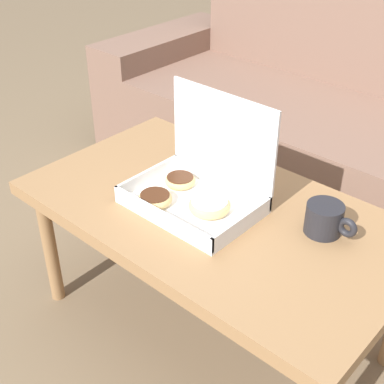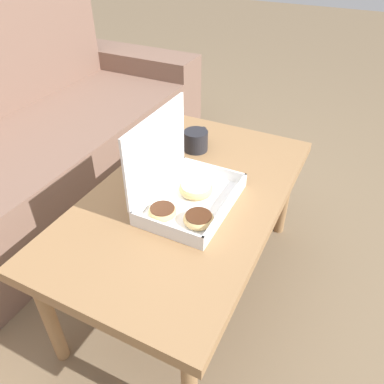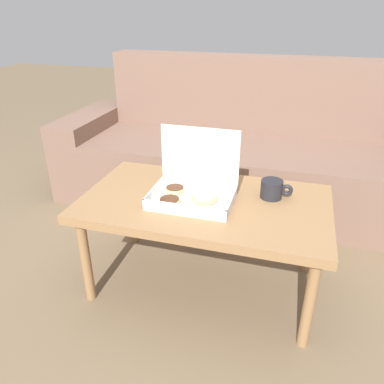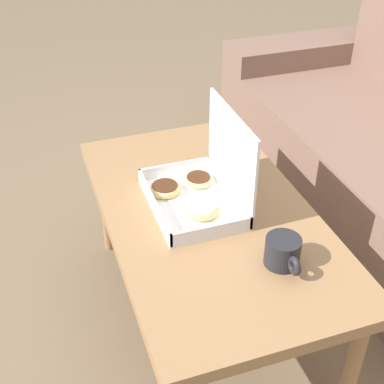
% 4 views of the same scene
% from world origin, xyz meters
% --- Properties ---
extents(ground_plane, '(12.00, 12.00, 0.00)m').
position_xyz_m(ground_plane, '(0.00, 0.00, 0.00)').
color(ground_plane, '#756047').
extents(coffee_table, '(1.08, 0.61, 0.46)m').
position_xyz_m(coffee_table, '(0.00, -0.17, 0.42)').
color(coffee_table, '#997047').
rests_on(coffee_table, ground_plane).
extents(pastry_box, '(0.35, 0.25, 0.30)m').
position_xyz_m(pastry_box, '(-0.05, -0.18, 0.52)').
color(pastry_box, white).
rests_on(pastry_box, coffee_table).
extents(coffee_mug, '(0.14, 0.10, 0.08)m').
position_xyz_m(coffee_mug, '(0.28, -0.07, 0.51)').
color(coffee_mug, '#232328').
rests_on(coffee_mug, coffee_table).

